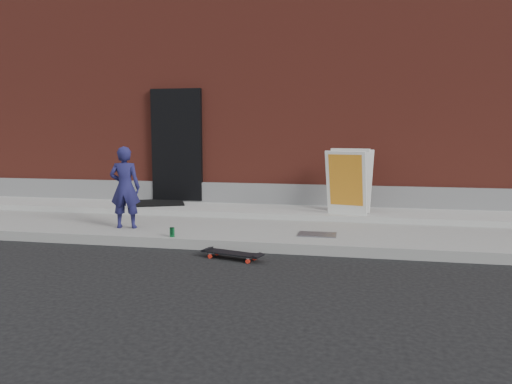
% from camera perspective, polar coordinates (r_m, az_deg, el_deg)
% --- Properties ---
extents(ground, '(80.00, 80.00, 0.00)m').
position_cam_1_polar(ground, '(6.96, 3.05, -7.11)').
color(ground, black).
rests_on(ground, ground).
extents(sidewalk, '(20.00, 3.00, 0.15)m').
position_cam_1_polar(sidewalk, '(8.40, 4.52, -4.12)').
color(sidewalk, gray).
rests_on(sidewalk, ground).
extents(apron, '(20.00, 1.20, 0.10)m').
position_cam_1_polar(apron, '(9.26, 5.19, -2.28)').
color(apron, gray).
rests_on(apron, sidewalk).
extents(building, '(20.00, 8.10, 5.00)m').
position_cam_1_polar(building, '(13.73, 7.37, 10.38)').
color(building, maroon).
rests_on(building, ground).
extents(child, '(0.52, 0.39, 1.30)m').
position_cam_1_polar(child, '(8.17, -14.74, 0.51)').
color(child, '#1A1A48').
rests_on(child, sidewalk).
extents(skateboard, '(0.86, 0.43, 0.09)m').
position_cam_1_polar(skateboard, '(6.68, -2.75, -7.05)').
color(skateboard, red).
rests_on(skateboard, ground).
extents(pizza_sign, '(0.84, 0.93, 1.14)m').
position_cam_1_polar(pizza_sign, '(8.82, 10.60, 1.21)').
color(pizza_sign, white).
rests_on(pizza_sign, apron).
extents(soda_can, '(0.10, 0.10, 0.14)m').
position_cam_1_polar(soda_can, '(7.43, -9.56, -4.56)').
color(soda_can, '#167137').
rests_on(soda_can, sidewalk).
extents(doormat, '(1.30, 1.19, 0.03)m').
position_cam_1_polar(doormat, '(10.11, -11.29, -1.22)').
color(doormat, black).
rests_on(doormat, apron).
extents(utility_plate, '(0.57, 0.36, 0.02)m').
position_cam_1_polar(utility_plate, '(7.52, 7.01, -4.84)').
color(utility_plate, '#5B5A5F').
rests_on(utility_plate, sidewalk).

